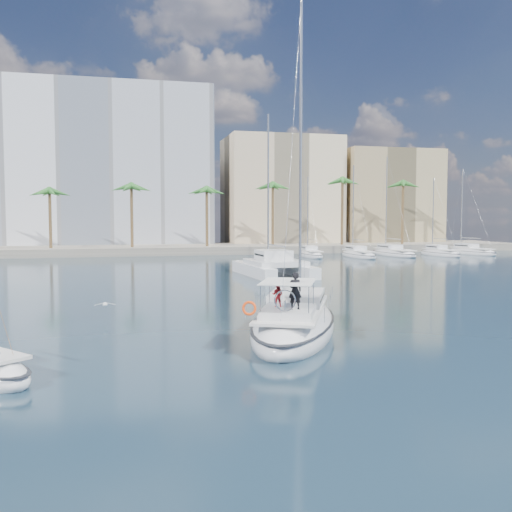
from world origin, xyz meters
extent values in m
plane|color=black|center=(0.00, 0.00, 0.00)|extent=(160.00, 160.00, 0.00)
cube|color=gray|center=(0.00, 61.00, 0.60)|extent=(120.00, 14.00, 1.20)
cube|color=white|center=(-12.00, 73.00, 14.00)|extent=(42.00, 16.00, 28.00)
cube|color=beige|center=(22.00, 70.00, 10.00)|extent=(20.00, 14.00, 20.00)
cube|color=tan|center=(42.00, 68.00, 9.00)|extent=(18.00, 12.00, 18.00)
cylinder|color=brown|center=(0.00, 57.00, 5.25)|extent=(0.44, 0.44, 10.50)
sphere|color=#2A6726|center=(0.00, 57.00, 10.50)|extent=(3.60, 3.60, 3.60)
cylinder|color=brown|center=(34.00, 57.00, 5.25)|extent=(0.44, 0.44, 10.50)
sphere|color=#2A6726|center=(34.00, 57.00, 10.50)|extent=(3.60, 3.60, 3.60)
ellipsoid|color=white|center=(1.75, -3.94, 0.37)|extent=(8.37, 12.63, 2.51)
ellipsoid|color=black|center=(1.75, -3.94, 0.73)|extent=(8.45, 12.75, 0.18)
cube|color=silver|center=(1.66, -4.15, 1.32)|extent=(6.14, 9.41, 0.12)
cube|color=silver|center=(2.22, -2.87, 1.68)|extent=(3.96, 4.66, 0.60)
cube|color=black|center=(2.22, -2.87, 1.70)|extent=(3.79, 4.24, 0.14)
cylinder|color=#B7BABF|center=(2.78, -1.59, 9.31)|extent=(0.15, 0.15, 15.87)
cylinder|color=#B7BABF|center=(1.80, -3.83, 2.88)|extent=(2.06, 4.52, 0.11)
cube|color=silver|center=(0.73, -6.29, 1.56)|extent=(3.31, 3.69, 0.36)
cube|color=silver|center=(0.68, -6.39, 2.93)|extent=(3.31, 3.69, 0.04)
torus|color=silver|center=(0.27, -7.35, 2.23)|extent=(0.90, 0.43, 0.96)
torus|color=#FB400D|center=(-1.28, -7.19, 1.93)|extent=(0.66, 0.43, 0.64)
imported|color=black|center=(0.88, -6.81, 2.57)|extent=(0.62, 0.42, 1.66)
imported|color=#B21B1F|center=(0.34, -5.90, 2.28)|extent=(0.66, 0.63, 1.08)
cube|color=white|center=(6.04, 23.62, 0.55)|extent=(2.05, 11.01, 1.10)
cube|color=white|center=(10.30, 23.95, 0.55)|extent=(2.05, 11.01, 1.10)
cube|color=silver|center=(8.21, 23.24, 1.30)|extent=(5.33, 6.38, 0.50)
cube|color=silver|center=(8.17, 23.78, 2.00)|extent=(3.26, 3.51, 1.00)
cube|color=black|center=(8.17, 23.78, 2.05)|extent=(3.24, 3.07, 0.18)
cylinder|color=#B7BABF|center=(8.04, 25.42, 8.80)|extent=(0.18, 0.18, 14.59)
ellipsoid|color=silver|center=(-7.51, 2.68, 0.82)|extent=(0.25, 0.47, 0.22)
sphere|color=silver|center=(-7.51, 2.90, 0.84)|extent=(0.12, 0.12, 0.12)
cube|color=gray|center=(-7.84, 2.68, 0.85)|extent=(0.54, 0.20, 0.13)
cube|color=gray|center=(-7.17, 2.68, 0.85)|extent=(0.54, 0.20, 0.13)
camera|label=1|loc=(-6.57, -30.71, 5.86)|focal=40.00mm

